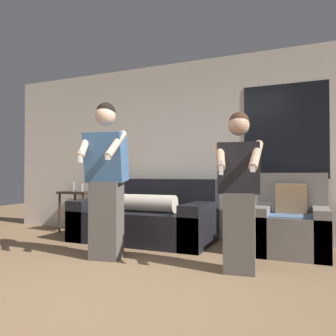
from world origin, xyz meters
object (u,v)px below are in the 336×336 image
at_px(armchair, 291,225).
at_px(person_right, 239,191).
at_px(side_table, 79,197).
at_px(person_left, 106,179).
at_px(couch, 145,219).

height_order(armchair, person_right, person_right).
relative_size(side_table, person_right, 0.53).
xyz_separation_m(side_table, person_right, (2.91, -1.26, 0.21)).
bearing_deg(armchair, person_left, -149.37).
bearing_deg(person_left, person_right, 2.92).
bearing_deg(side_table, couch, -9.81).
bearing_deg(side_table, person_right, -23.47).
bearing_deg(person_left, couch, 93.55).
height_order(side_table, person_left, person_left).
relative_size(armchair, side_table, 1.18).
relative_size(couch, armchair, 2.02).
distance_m(armchair, side_table, 3.36).
relative_size(armchair, person_left, 0.55).
height_order(armchair, side_table, armchair).
bearing_deg(side_table, person_left, -43.27).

